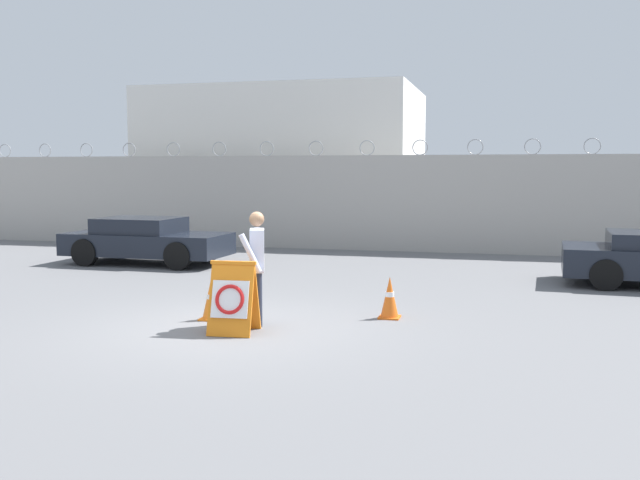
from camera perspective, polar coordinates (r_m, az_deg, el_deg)
The scene contains 8 objects.
ground_plane at distance 11.25m, azimuth -7.23°, elevation -7.01°, with size 90.00×90.00×0.00m, color slate.
perimeter_wall at distance 21.75m, azimuth 3.76°, elevation 3.00°, with size 36.00×0.30×3.34m.
building_block at distance 27.67m, azimuth -2.68°, elevation 6.21°, with size 9.90×6.50×5.44m.
barricade_sign at distance 10.80m, azimuth -6.98°, elevation -4.59°, with size 0.71×0.71×1.10m.
security_guard at distance 11.21m, azimuth -5.07°, elevation -1.76°, with size 0.36×0.70×1.81m.
traffic_cone_near at distance 11.86m, azimuth -8.69°, elevation -4.75°, with size 0.35×0.35×0.67m.
traffic_cone_mid at distance 11.90m, azimuth 5.59°, elevation -4.61°, with size 0.35×0.35×0.69m.
parked_car_front_coupe at distance 19.11m, azimuth -13.75°, elevation -0.01°, with size 4.27×1.99×1.21m.
Camera 1 is at (4.12, -10.18, 2.46)m, focal length 40.00 mm.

